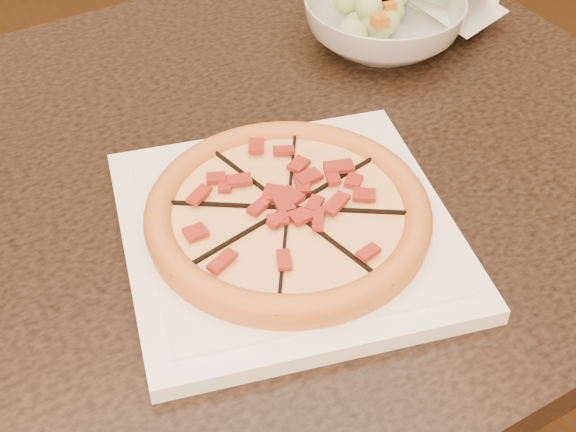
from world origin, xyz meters
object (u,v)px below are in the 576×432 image
object	(u,v)px
plate	(288,230)
salad_bowl	(384,22)
dining_table	(153,270)
pizza	(288,213)

from	to	relation	value
plate	salad_bowl	distance (m)	0.40
plate	salad_bowl	world-z (taller)	salad_bowl
dining_table	salad_bowl	distance (m)	0.45
dining_table	pizza	xyz separation A→B (m)	(0.11, -0.12, 0.15)
plate	pizza	size ratio (longest dim) A/B	1.33
salad_bowl	plate	bearing A→B (deg)	-134.08
dining_table	salad_bowl	size ratio (longest dim) A/B	6.36
pizza	plate	bearing A→B (deg)	-24.25
plate	salad_bowl	xyz separation A→B (m)	(0.28, 0.29, 0.02)
plate	pizza	distance (m)	0.02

